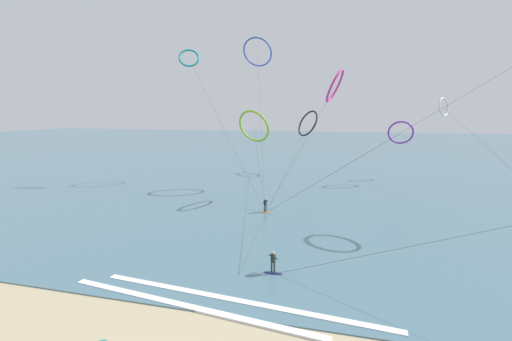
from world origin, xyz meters
The scene contains 12 objects.
sea_water centered at (0.00, 107.03, 0.04)m, with size 400.00×200.00×0.08m, color slate.
surfer_amber centered at (-0.20, 27.43, 0.82)m, with size 1.40×0.70×1.70m.
surfer_navy centered at (3.57, 12.74, 0.82)m, with size 1.40×0.72×1.70m.
kite_cobalt centered at (-6.27, 48.51, 21.95)m, with size 8.89×22.99×24.27m.
kite_charcoal centered at (2.00, 55.62, 9.67)m, with size 5.38×47.02×12.21m.
kite_violet centered at (17.62, 48.72, 8.49)m, with size 19.95×22.39×10.45m.
kite_lime centered at (-4.61, 39.37, 9.66)m, with size 7.32×14.01×12.15m.
kite_teal centered at (-16.34, 42.71, 20.45)m, with size 18.10×16.83×22.07m.
kite_ivory centered at (25.81, 56.57, 12.66)m, with size 2.82×45.92×14.42m.
kite_magenta centered at (7.10, 36.57, 15.14)m, with size 8.76×11.65×17.34m.
wave_crest_near centered at (-0.70, 7.36, 0.06)m, with size 17.22×0.50×0.12m, color white.
wave_crest_mid centered at (2.13, 8.67, 0.06)m, with size 19.45×0.50×0.12m, color white.
Camera 1 is at (7.78, -9.52, 11.62)m, focal length 23.32 mm.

